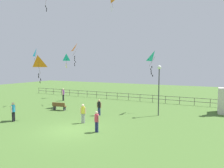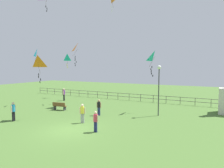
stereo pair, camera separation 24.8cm
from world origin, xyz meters
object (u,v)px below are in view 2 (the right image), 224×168
at_px(person_3, 96,120).
at_px(kite_4, 67,58).
at_px(park_bench, 59,106).
at_px(person_4, 64,94).
at_px(person_1, 99,106).
at_px(person_2, 13,110).
at_px(lamppost, 159,80).
at_px(kite_0, 37,53).
at_px(kite_2, 155,57).
at_px(kite_6, 78,48).
at_px(kite_5, 38,63).
at_px(person_0, 82,112).

relative_size(person_3, kite_4, 0.72).
relative_size(park_bench, person_4, 0.91).
bearing_deg(person_3, person_1, 118.04).
height_order(park_bench, person_2, person_2).
relative_size(lamppost, person_4, 2.80).
bearing_deg(person_1, kite_0, 171.61).
xyz_separation_m(person_4, kite_4, (-1.44, 2.57, 5.01)).
relative_size(kite_2, kite_6, 0.90).
relative_size(person_2, kite_5, 0.69).
bearing_deg(person_2, kite_6, 91.04).
bearing_deg(person_4, person_2, -73.06).
height_order(kite_0, kite_6, kite_6).
bearing_deg(park_bench, person_2, -95.69).
bearing_deg(person_4, kite_5, -61.86).
xyz_separation_m(person_4, kite_6, (2.87, -0.50, 5.95)).
relative_size(person_1, person_2, 0.93).
height_order(park_bench, kite_2, kite_2).
relative_size(person_0, kite_6, 0.56).
bearing_deg(kite_4, kite_2, -14.70).
xyz_separation_m(kite_0, kite_6, (3.81, 3.04, 0.66)).
bearing_deg(kite_6, person_0, -51.65).
distance_m(kite_0, kite_4, 6.14).
xyz_separation_m(person_1, kite_0, (-9.44, 1.39, 5.39)).
bearing_deg(person_1, park_bench, 179.38).
bearing_deg(lamppost, kite_5, -145.76).
distance_m(person_2, kite_5, 4.53).
bearing_deg(kite_6, kite_2, -3.81).
bearing_deg(kite_5, person_0, 11.75).
height_order(park_bench, person_1, person_1).
bearing_deg(person_0, person_1, 92.34).
bearing_deg(person_1, person_3, -61.96).
xyz_separation_m(kite_4, kite_6, (4.31, -3.08, 0.94)).
bearing_deg(lamppost, kite_4, 161.41).
distance_m(park_bench, kite_0, 7.46).
bearing_deg(kite_5, person_3, -5.92).
height_order(person_0, kite_6, kite_6).
height_order(person_2, person_4, person_4).
bearing_deg(kite_4, person_2, -70.34).
height_order(lamppost, park_bench, lamppost).
relative_size(park_bench, kite_4, 0.73).
distance_m(person_1, person_2, 7.44).
relative_size(person_0, person_3, 1.05).
height_order(person_1, person_4, person_4).
relative_size(kite_5, kite_6, 0.83).
height_order(lamppost, person_0, lamppost).
bearing_deg(lamppost, person_3, -112.44).
height_order(lamppost, person_1, lamppost).
bearing_deg(park_bench, person_0, -29.70).
bearing_deg(kite_4, kite_0, -85.27).
height_order(person_3, kite_2, kite_2).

